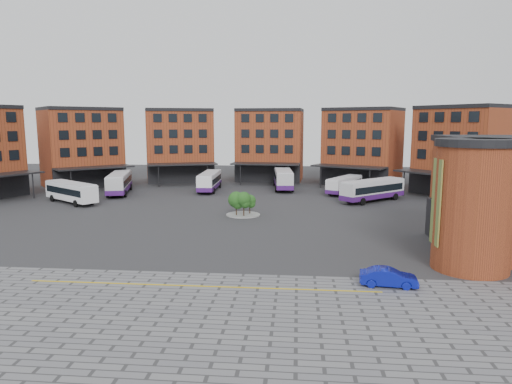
# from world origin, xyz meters

# --- Properties ---
(ground) EXTENTS (160.00, 160.00, 0.00)m
(ground) POSITION_xyz_m (0.00, 0.00, 0.00)
(ground) COLOR #28282B
(ground) RESTS_ON ground
(paving_zone) EXTENTS (50.00, 22.00, 0.02)m
(paving_zone) POSITION_xyz_m (2.00, -22.00, 0.01)
(paving_zone) COLOR slate
(paving_zone) RESTS_ON ground
(yellow_line) EXTENTS (26.00, 0.15, 0.02)m
(yellow_line) POSITION_xyz_m (2.00, -14.00, 0.03)
(yellow_line) COLOR gold
(yellow_line) RESTS_ON paving_zone
(main_building) EXTENTS (94.14, 42.48, 14.60)m
(main_building) POSITION_xyz_m (-4.77, 38.25, 7.23)
(main_building) COLOR brown
(main_building) RESTS_ON ground
(tree_island) EXTENTS (4.40, 4.40, 3.21)m
(tree_island) POSITION_xyz_m (1.91, 11.51, 1.83)
(tree_island) COLOR gray
(tree_island) RESTS_ON ground
(bus_a) EXTENTS (10.40, 8.39, 3.10)m
(bus_a) POSITION_xyz_m (-24.44, 18.55, 1.84)
(bus_a) COLOR white
(bus_a) RESTS_ON ground
(bus_b) EXTENTS (5.77, 12.60, 3.46)m
(bus_b) POSITION_xyz_m (-20.82, 27.97, 1.88)
(bus_b) COLOR silver
(bus_b) RESTS_ON ground
(bus_c) EXTENTS (3.12, 11.45, 3.21)m
(bus_c) POSITION_xyz_m (-6.38, 32.72, 1.74)
(bus_c) COLOR white
(bus_c) RESTS_ON ground
(bus_d) EXTENTS (3.96, 12.73, 3.53)m
(bus_d) POSITION_xyz_m (6.39, 36.19, 1.91)
(bus_d) COLOR silver
(bus_d) RESTS_ON ground
(bus_e) EXTENTS (6.90, 9.80, 2.81)m
(bus_e) POSITION_xyz_m (16.84, 31.67, 1.52)
(bus_e) COLOR white
(bus_e) RESTS_ON ground
(bus_f) EXTENTS (10.61, 9.80, 3.31)m
(bus_f) POSITION_xyz_m (20.32, 24.09, 1.80)
(bus_f) COLOR silver
(bus_f) RESTS_ON ground
(blue_car) EXTENTS (4.25, 1.82, 1.36)m
(blue_car) POSITION_xyz_m (15.64, -12.70, 0.68)
(blue_car) COLOR #0B1598
(blue_car) RESTS_ON ground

